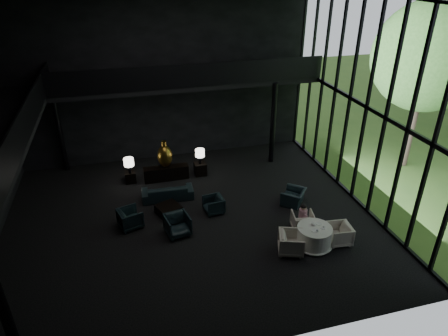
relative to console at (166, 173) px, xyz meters
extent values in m
cube|color=black|center=(0.50, -3.51, -0.32)|extent=(14.00, 12.00, 0.02)
cube|color=black|center=(0.50, 2.49, 3.68)|extent=(14.00, 0.04, 8.00)
cube|color=black|center=(0.50, -9.51, 3.68)|extent=(14.00, 0.04, 8.00)
cube|color=black|center=(1.50, 1.49, 3.68)|extent=(12.00, 2.00, 0.25)
cube|color=black|center=(-4.50, -3.51, 4.28)|extent=(0.06, 12.00, 1.00)
cube|color=black|center=(1.50, 0.49, 4.28)|extent=(12.00, 0.06, 1.00)
cylinder|color=black|center=(-4.50, -9.21, 1.68)|extent=(0.24, 0.24, 4.00)
cylinder|color=black|center=(-4.50, 2.19, 1.68)|extent=(0.24, 0.24, 4.00)
cylinder|color=black|center=(5.30, 0.49, 1.68)|extent=(0.24, 0.24, 4.00)
cylinder|color=#382D23|center=(11.50, -1.51, 2.13)|extent=(0.36, 0.36, 4.90)
sphere|color=#2B5E21|center=(11.50, -1.51, 4.93)|extent=(4.80, 4.80, 4.80)
cube|color=black|center=(0.00, 0.00, 0.00)|extent=(2.03, 0.46, 0.65)
ellipsoid|color=#96521E|center=(0.00, 0.05, 0.84)|extent=(0.66, 0.66, 1.03)
cylinder|color=#96521E|center=(0.00, 0.05, 1.45)|extent=(0.23, 0.23, 0.21)
cube|color=black|center=(-1.60, 0.17, -0.07)|extent=(0.46, 0.46, 0.51)
cylinder|color=black|center=(-1.60, 0.06, 0.38)|extent=(0.13, 0.13, 0.39)
cylinder|color=white|center=(-1.60, 0.06, 0.75)|extent=(0.44, 0.44, 0.35)
cube|color=black|center=(1.60, 0.07, -0.03)|extent=(0.53, 0.53, 0.59)
cylinder|color=black|center=(1.60, 0.02, 0.45)|extent=(0.13, 0.13, 0.38)
cylinder|color=white|center=(1.60, 0.02, 0.81)|extent=(0.43, 0.43, 0.34)
imported|color=black|center=(-0.17, -1.65, 0.10)|extent=(2.22, 0.75, 0.86)
imported|color=#142D32|center=(-1.80, -3.30, 0.12)|extent=(1.02, 1.06, 0.89)
imported|color=black|center=(1.46, -3.16, 0.04)|extent=(0.74, 0.78, 0.72)
imported|color=#15242B|center=(-0.15, -4.21, 0.16)|extent=(1.09, 1.04, 0.97)
imported|color=black|center=(4.79, -3.41, 0.06)|extent=(1.01, 1.04, 0.77)
cube|color=black|center=(-0.30, -2.84, -0.13)|extent=(1.10, 1.10, 0.38)
cylinder|color=white|center=(4.38, -6.10, 0.05)|extent=(1.22, 1.22, 0.75)
cone|color=white|center=(4.38, -6.10, -0.27)|extent=(1.38, 1.38, 0.10)
imported|color=beige|center=(4.38, -5.16, 0.09)|extent=(0.92, 0.89, 0.82)
imported|color=#B0AAA4|center=(5.30, -6.19, 0.10)|extent=(0.85, 0.89, 0.85)
imported|color=beige|center=(3.45, -6.24, 0.15)|extent=(1.12, 1.16, 0.95)
cylinder|color=#F2A2B8|center=(4.37, -5.14, 0.34)|extent=(0.30, 0.30, 0.44)
sphere|color=#D8A884|center=(4.37, -5.14, 0.67)|extent=(0.22, 0.22, 0.22)
ellipsoid|color=black|center=(4.37, -5.14, 0.70)|extent=(0.23, 0.23, 0.15)
cylinder|color=white|center=(4.29, -6.26, 0.43)|extent=(0.25, 0.25, 0.02)
cylinder|color=white|center=(4.61, -5.92, 0.43)|extent=(0.26, 0.26, 0.01)
cylinder|color=white|center=(4.62, -6.20, 0.43)|extent=(0.21, 0.21, 0.01)
cylinder|color=white|center=(4.68, -6.15, 0.47)|extent=(0.08, 0.08, 0.05)
ellipsoid|color=white|center=(4.39, -5.93, 0.47)|extent=(0.17, 0.17, 0.08)
cylinder|color=#99999E|center=(4.35, -6.31, 0.46)|extent=(0.08, 0.08, 0.08)
camera|label=1|loc=(-1.60, -16.16, 8.72)|focal=32.00mm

